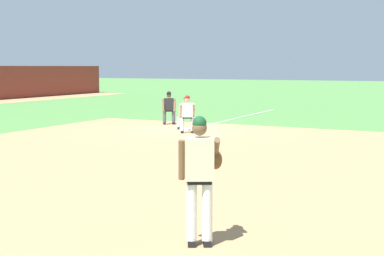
# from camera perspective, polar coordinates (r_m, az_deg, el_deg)

# --- Properties ---
(ground_plane) EXTENTS (160.00, 160.00, 0.00)m
(ground_plane) POSITION_cam_1_polar(r_m,az_deg,el_deg) (21.48, -0.65, -0.23)
(ground_plane) COLOR #518942
(infield_dirt_patch) EXTENTS (18.00, 18.00, 0.01)m
(infield_dirt_patch) POSITION_cam_1_polar(r_m,az_deg,el_deg) (14.57, -0.27, -3.47)
(infield_dirt_patch) COLOR tan
(infield_dirt_patch) RESTS_ON ground
(foul_line_stripe) EXTENTS (11.58, 0.10, 0.00)m
(foul_line_stripe) POSITION_cam_1_polar(r_m,az_deg,el_deg) (26.74, 4.98, 1.10)
(foul_line_stripe) COLOR white
(foul_line_stripe) RESTS_ON ground
(first_base_bag) EXTENTS (0.38, 0.38, 0.09)m
(first_base_bag) POSITION_cam_1_polar(r_m,az_deg,el_deg) (21.48, -0.65, -0.11)
(first_base_bag) COLOR white
(first_base_bag) RESTS_ON ground
(baseball) EXTENTS (0.07, 0.07, 0.07)m
(baseball) POSITION_cam_1_polar(r_m,az_deg,el_deg) (17.40, 0.11, -1.71)
(baseball) COLOR white
(baseball) RESTS_ON ground
(pitcher) EXTENTS (0.83, 0.58, 1.86)m
(pitcher) POSITION_cam_1_polar(r_m,az_deg,el_deg) (7.55, 0.91, -4.77)
(pitcher) COLOR black
(pitcher) RESTS_ON ground
(first_baseman) EXTENTS (0.83, 1.01, 1.34)m
(first_baseman) POSITION_cam_1_polar(r_m,az_deg,el_deg) (21.67, -0.59, 1.77)
(first_baseman) COLOR black
(first_baseman) RESTS_ON ground
(baserunner) EXTENTS (0.62, 0.68, 1.46)m
(baserunner) POSITION_cam_1_polar(r_m,az_deg,el_deg) (20.45, -0.51, 1.66)
(baserunner) COLOR black
(baserunner) RESTS_ON ground
(umpire) EXTENTS (0.62, 0.68, 1.46)m
(umpire) POSITION_cam_1_polar(r_m,az_deg,el_deg) (23.59, -2.48, 2.30)
(umpire) COLOR black
(umpire) RESTS_ON ground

